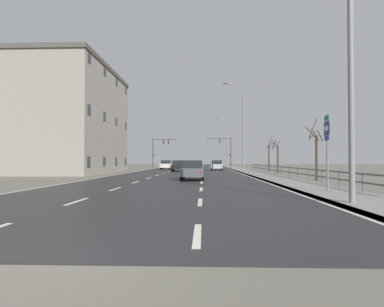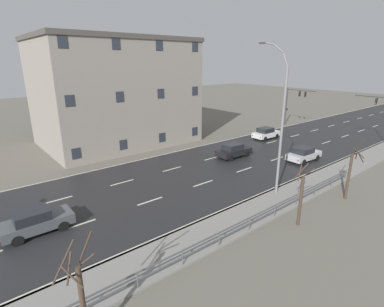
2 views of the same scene
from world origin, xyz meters
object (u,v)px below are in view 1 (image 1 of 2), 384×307
(street_lamp_foreground, at_px, (347,57))
(traffic_signal_right, at_px, (226,148))
(traffic_signal_left, at_px, (159,147))
(street_lamp_distant, at_px, (226,143))
(car_mid_centre, at_px, (179,166))
(car_far_left, at_px, (193,170))
(highway_sign, at_px, (327,143))
(car_near_right, at_px, (217,165))
(brick_building, at_px, (59,121))
(street_lamp_midground, at_px, (242,129))
(car_distant, at_px, (166,165))

(street_lamp_foreground, xyz_separation_m, traffic_signal_right, (-0.43, 54.13, -1.16))
(street_lamp_foreground, xyz_separation_m, traffic_signal_left, (-14.15, 55.05, -0.99))
(street_lamp_distant, relative_size, car_mid_centre, 2.68)
(car_far_left, bearing_deg, street_lamp_distant, 83.21)
(highway_sign, height_order, car_near_right, highway_sign)
(traffic_signal_right, relative_size, brick_building, 0.34)
(street_lamp_distant, bearing_deg, car_near_right, -97.60)
(traffic_signal_left, xyz_separation_m, car_mid_centre, (5.58, -19.82, -3.39))
(street_lamp_midground, distance_m, highway_sign, 26.78)
(highway_sign, bearing_deg, car_mid_centre, 107.12)
(street_lamp_distant, distance_m, traffic_signal_right, 7.88)
(street_lamp_midground, height_order, street_lamp_distant, street_lamp_midground)
(traffic_signal_right, bearing_deg, traffic_signal_left, 176.18)
(street_lamp_distant, height_order, car_distant, street_lamp_distant)
(highway_sign, bearing_deg, traffic_signal_left, 106.58)
(street_lamp_midground, distance_m, traffic_signal_left, 27.98)
(street_lamp_midground, distance_m, car_near_right, 10.73)
(traffic_signal_left, height_order, car_far_left, traffic_signal_left)
(street_lamp_midground, bearing_deg, street_lamp_foreground, -89.96)
(car_distant, bearing_deg, street_lamp_distant, 57.08)
(street_lamp_midground, relative_size, brick_building, 0.64)
(car_mid_centre, xyz_separation_m, car_distant, (-2.84, 9.54, 0.00))
(street_lamp_foreground, bearing_deg, street_lamp_midground, 90.04)
(street_lamp_distant, relative_size, traffic_signal_left, 1.81)
(car_near_right, bearing_deg, car_distant, 152.76)
(traffic_signal_right, bearing_deg, car_distant, -139.54)
(traffic_signal_right, height_order, brick_building, brick_building)
(highway_sign, height_order, car_mid_centre, highway_sign)
(car_mid_centre, height_order, car_near_right, same)
(street_lamp_midground, height_order, highway_sign, street_lamp_midground)
(highway_sign, distance_m, brick_building, 34.22)
(car_far_left, bearing_deg, brick_building, 141.25)
(street_lamp_foreground, distance_m, brick_building, 36.64)
(street_lamp_foreground, distance_m, street_lamp_distant, 61.88)
(street_lamp_distant, bearing_deg, street_lamp_midground, -90.01)
(traffic_signal_right, relative_size, car_distant, 1.49)
(street_lamp_midground, bearing_deg, car_distant, 129.48)
(traffic_signal_right, height_order, car_mid_centre, traffic_signal_right)
(traffic_signal_left, distance_m, car_distant, 11.16)
(street_lamp_foreground, height_order, brick_building, brick_building)
(street_lamp_foreground, height_order, highway_sign, street_lamp_foreground)
(street_lamp_distant, relative_size, car_far_left, 2.69)
(street_lamp_distant, height_order, highway_sign, street_lamp_distant)
(car_distant, bearing_deg, traffic_signal_left, 105.67)
(car_near_right, bearing_deg, street_lamp_foreground, -83.93)
(street_lamp_distant, xyz_separation_m, car_far_left, (-5.86, -47.24, -4.60))
(highway_sign, bearing_deg, traffic_signal_right, 91.57)
(car_near_right, bearing_deg, car_mid_centre, -137.61)
(street_lamp_distant, relative_size, car_near_right, 2.66)
(car_near_right, distance_m, brick_building, 23.82)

